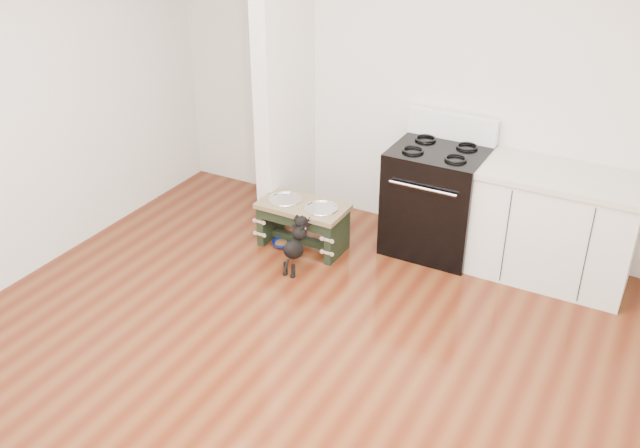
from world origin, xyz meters
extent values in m
plane|color=#4C1D0D|center=(0.00, 0.00, 0.00)|extent=(5.00, 5.00, 0.00)
plane|color=silver|center=(0.00, 2.50, 1.35)|extent=(5.00, 0.00, 5.00)
cube|color=silver|center=(-1.18, 2.10, 1.35)|extent=(0.15, 0.80, 2.70)
cube|color=black|center=(0.25, 2.15, 0.46)|extent=(0.76, 0.65, 0.92)
cube|color=black|center=(0.25, 1.84, 0.40)|extent=(0.58, 0.02, 0.50)
cylinder|color=silver|center=(0.25, 1.80, 0.72)|extent=(0.56, 0.02, 0.02)
cube|color=white|center=(0.25, 2.43, 1.03)|extent=(0.76, 0.08, 0.22)
torus|color=black|center=(0.07, 2.01, 0.93)|extent=(0.18, 0.18, 0.02)
torus|color=black|center=(0.43, 2.01, 0.93)|extent=(0.18, 0.18, 0.02)
torus|color=black|center=(0.07, 2.29, 0.93)|extent=(0.18, 0.18, 0.02)
torus|color=black|center=(0.43, 2.29, 0.93)|extent=(0.18, 0.18, 0.02)
cube|color=silver|center=(1.23, 2.18, 0.43)|extent=(1.20, 0.60, 0.86)
cube|color=beige|center=(1.23, 2.18, 0.89)|extent=(1.24, 0.64, 0.05)
cube|color=black|center=(1.23, 1.92, 0.05)|extent=(1.20, 0.06, 0.10)
cube|color=black|center=(-1.07, 1.64, 0.19)|extent=(0.06, 0.36, 0.37)
cube|color=black|center=(-0.41, 1.64, 0.19)|extent=(0.06, 0.36, 0.37)
cube|color=black|center=(-0.74, 1.47, 0.33)|extent=(0.60, 0.03, 0.09)
cube|color=black|center=(-0.74, 1.64, 0.06)|extent=(0.60, 0.06, 0.06)
cube|color=brown|center=(-0.74, 1.64, 0.39)|extent=(0.75, 0.40, 0.04)
cylinder|color=silver|center=(-0.92, 1.64, 0.39)|extent=(0.26, 0.26, 0.05)
cylinder|color=silver|center=(-0.57, 1.64, 0.39)|extent=(0.26, 0.26, 0.05)
torus|color=silver|center=(-0.92, 1.64, 0.42)|extent=(0.29, 0.29, 0.02)
torus|color=silver|center=(-0.57, 1.64, 0.42)|extent=(0.29, 0.29, 0.02)
cylinder|color=black|center=(-0.65, 1.17, 0.06)|extent=(0.03, 0.03, 0.11)
cylinder|color=black|center=(-0.57, 1.17, 0.06)|extent=(0.03, 0.03, 0.11)
sphere|color=black|center=(-0.65, 1.16, 0.01)|extent=(0.04, 0.04, 0.04)
sphere|color=black|center=(-0.57, 1.16, 0.01)|extent=(0.04, 0.04, 0.04)
ellipsoid|color=black|center=(-0.61, 1.25, 0.21)|extent=(0.13, 0.31, 0.27)
sphere|color=black|center=(-0.61, 1.34, 0.31)|extent=(0.12, 0.12, 0.12)
sphere|color=black|center=(-0.61, 1.38, 0.40)|extent=(0.11, 0.11, 0.11)
sphere|color=black|center=(-0.64, 1.45, 0.40)|extent=(0.04, 0.04, 0.04)
sphere|color=black|center=(-0.57, 1.45, 0.40)|extent=(0.04, 0.04, 0.04)
cylinder|color=black|center=(-0.61, 1.13, 0.12)|extent=(0.02, 0.09, 0.10)
torus|color=#C33955|center=(-0.61, 1.36, 0.36)|extent=(0.10, 0.07, 0.09)
imported|color=navy|center=(-0.91, 1.54, 0.03)|extent=(0.21, 0.21, 0.05)
cylinder|color=#4F2B16|center=(-0.91, 1.54, 0.03)|extent=(0.11, 0.11, 0.02)
camera|label=1|loc=(1.95, -3.01, 3.16)|focal=40.00mm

